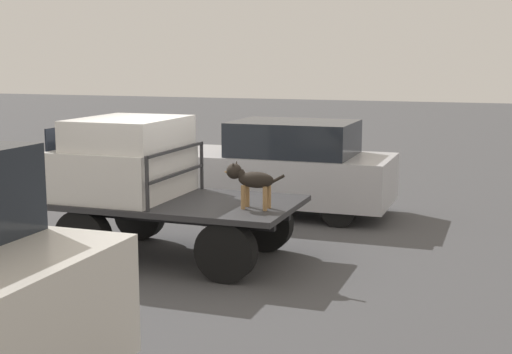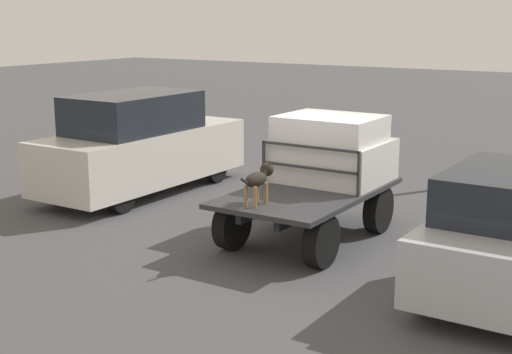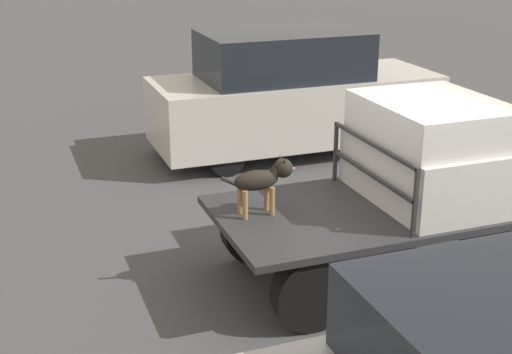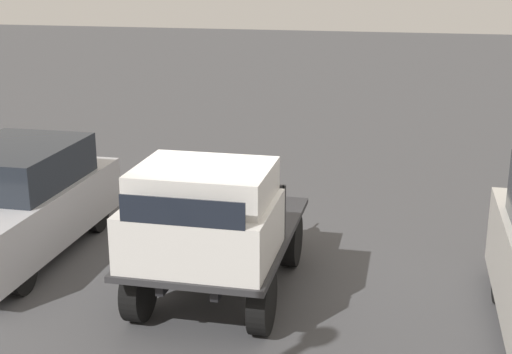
# 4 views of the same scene
# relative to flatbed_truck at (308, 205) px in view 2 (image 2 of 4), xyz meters

# --- Properties ---
(ground_plane) EXTENTS (80.00, 80.00, 0.00)m
(ground_plane) POSITION_rel_flatbed_truck_xyz_m (0.00, 0.00, -0.61)
(ground_plane) COLOR #474749
(flatbed_truck) EXTENTS (3.46, 1.94, 0.87)m
(flatbed_truck) POSITION_rel_flatbed_truck_xyz_m (0.00, 0.00, 0.00)
(flatbed_truck) COLOR black
(flatbed_truck) RESTS_ON ground
(truck_cab) EXTENTS (1.60, 1.82, 1.16)m
(truck_cab) POSITION_rel_flatbed_truck_xyz_m (0.84, 0.00, 0.81)
(truck_cab) COLOR silver
(truck_cab) RESTS_ON flatbed_truck
(truck_headboard) EXTENTS (0.04, 1.82, 0.74)m
(truck_headboard) POSITION_rel_flatbed_truck_xyz_m (0.01, 0.00, 0.76)
(truck_headboard) COLOR #2D2D30
(truck_headboard) RESTS_ON flatbed_truck
(dog) EXTENTS (0.87, 0.23, 0.64)m
(dog) POSITION_rel_flatbed_truck_xyz_m (-1.18, 0.22, 0.66)
(dog) COLOR #9E7547
(dog) RESTS_ON flatbed_truck
(parked_pickup_far) EXTENTS (4.97, 1.86, 2.13)m
(parked_pickup_far) POSITION_rel_flatbed_truck_xyz_m (1.03, 4.62, 0.42)
(parked_pickup_far) COLOR black
(parked_pickup_far) RESTS_ON ground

